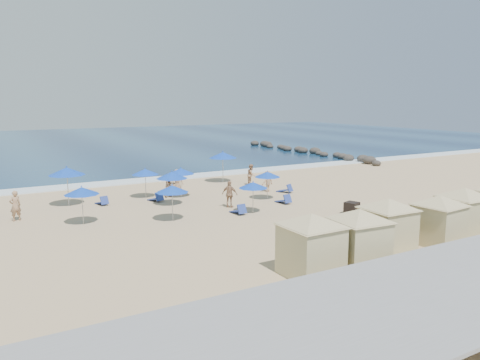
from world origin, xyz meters
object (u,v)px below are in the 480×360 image
Objects in this scene: rock_jetty at (307,151)px; umbrella_8 at (267,174)px; cabana_1 at (359,230)px; umbrella_6 at (253,185)px; umbrella_4 at (145,172)px; cabana_4 at (464,206)px; beachgoer_4 at (177,181)px; umbrella_1 at (82,191)px; umbrella_3 at (172,189)px; beachgoer_2 at (230,194)px; beachgoer_5 at (251,175)px; umbrella_2 at (67,171)px; cabana_3 at (439,214)px; umbrella_7 at (181,171)px; cabana_0 at (311,236)px; umbrella_9 at (223,155)px; trash_bin at (352,208)px; beachgoer_0 at (15,206)px; beachgoer_3 at (267,181)px; umbrella_5 at (172,175)px; cabana_2 at (388,218)px; beachgoer_1 at (170,185)px.

umbrella_8 reaches higher than rock_jetty.
cabana_1 is 10.55m from umbrella_6.
cabana_4 is at bearing -57.59° from umbrella_4.
cabana_1 is 19.20m from beachgoer_4.
beachgoer_4 is at bearing 15.74° from umbrella_4.
umbrella_4 is at bearing 43.65° from umbrella_1.
cabana_4 is at bearing -41.34° from umbrella_3.
beachgoer_2 is 1.02× the size of beachgoer_5.
beachgoer_4 is (8.22, 0.75, -1.47)m from umbrella_2.
cabana_3 reaches higher than umbrella_8.
umbrella_6 is 8.87m from beachgoer_4.
umbrella_4 is 0.99× the size of umbrella_7.
cabana_0 is 1.06× the size of cabana_3.
cabana_0 is 2.03× the size of umbrella_7.
beachgoer_5 is (0.37, 18.42, -0.66)m from cabana_3.
umbrella_9 is 1.52× the size of beachgoer_4.
umbrella_9 reaches higher than rock_jetty.
umbrella_8 reaches higher than trash_bin.
umbrella_1 is at bearing -146.80° from rock_jetty.
umbrella_8 reaches higher than beachgoer_4.
cabana_4 is (-16.50, -34.24, 1.27)m from rock_jetty.
rock_jetty is at bearing 39.67° from umbrella_3.
rock_jetty is 38.03m from cabana_4.
beachgoer_4 is (-0.41, 19.18, -0.71)m from cabana_1.
beachgoer_0 is at bearing -164.08° from umbrella_4.
umbrella_4 is 9.25m from beachgoer_0.
umbrella_1 reaches higher than umbrella_7.
umbrella_2 reaches higher than umbrella_1.
beachgoer_4 is (-24.94, -15.71, 0.54)m from rock_jetty.
trash_bin is 0.47× the size of beachgoer_3.
umbrella_5 is at bearing -125.67° from umbrella_7.
umbrella_6 is 7.11m from beachgoer_3.
beachgoer_3 is (1.01, -5.47, -1.57)m from umbrella_9.
beachgoer_2 is 6.10m from beachgoer_3.
umbrella_3 is at bearing -140.33° from rock_jetty.
beachgoer_2 is (-5.13, 12.16, -0.65)m from cabana_3.
umbrella_9 is at bearing 86.17° from umbrella_8.
cabana_2 is 2.47× the size of beachgoer_1.
cabana_0 is 1.90× the size of umbrella_5.
umbrella_7 is 6.88m from beachgoer_3.
cabana_2 is 20.88m from umbrella_2.
umbrella_9 reaches higher than umbrella_1.
beachgoer_1 reaches higher than trash_bin.
beachgoer_1 is at bearing -25.26° from beachgoer_3.
beachgoer_5 is (-1.95, 18.16, -0.74)m from cabana_4.
cabana_1 reaches higher than trash_bin.
umbrella_9 is at bearing 71.70° from umbrella_6.
beachgoer_5 is at bearing 70.40° from umbrella_8.
beachgoer_0 is at bearing 171.70° from umbrella_8.
umbrella_7 is (-7.27, 10.10, 1.57)m from trash_bin.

